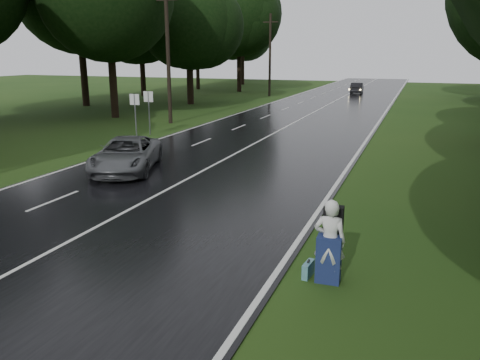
% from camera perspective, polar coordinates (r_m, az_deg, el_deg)
% --- Properties ---
extents(ground, '(160.00, 160.00, 0.00)m').
position_cam_1_polar(ground, '(14.34, -17.79, -6.06)').
color(ground, '#244013').
rests_on(ground, ground).
extents(road, '(12.00, 140.00, 0.04)m').
position_cam_1_polar(road, '(31.93, 4.92, 6.02)').
color(road, black).
rests_on(road, ground).
extents(lane_center, '(0.12, 140.00, 0.01)m').
position_cam_1_polar(lane_center, '(31.93, 4.92, 6.06)').
color(lane_center, silver).
rests_on(lane_center, road).
extents(grey_car, '(3.99, 5.62, 1.42)m').
position_cam_1_polar(grey_car, '(21.04, -13.53, 3.00)').
color(grey_car, '#55585B').
rests_on(grey_car, road).
extents(far_car, '(1.66, 4.17, 1.35)m').
position_cam_1_polar(far_car, '(62.88, 13.88, 10.69)').
color(far_car, black).
rests_on(far_car, road).
extents(hitchhiker, '(0.72, 0.66, 1.93)m').
position_cam_1_polar(hitchhiker, '(10.76, 10.73, -7.57)').
color(hitchhiker, silver).
rests_on(hitchhiker, ground).
extents(suitcase, '(0.20, 0.51, 0.36)m').
position_cam_1_polar(suitcase, '(11.18, 8.19, -10.59)').
color(suitcase, teal).
rests_on(suitcase, ground).
extents(utility_pole_mid, '(1.80, 0.28, 9.48)m').
position_cam_1_polar(utility_pole_mid, '(35.47, -8.34, 6.78)').
color(utility_pole_mid, black).
rests_on(utility_pole_mid, ground).
extents(utility_pole_far, '(1.80, 0.28, 9.40)m').
position_cam_1_polar(utility_pole_far, '(57.85, 3.55, 10.04)').
color(utility_pole_far, black).
rests_on(utility_pole_far, ground).
extents(road_sign_a, '(0.64, 0.10, 2.67)m').
position_cam_1_polar(road_sign_a, '(29.26, -12.31, 4.86)').
color(road_sign_a, white).
rests_on(road_sign_a, ground).
extents(road_sign_b, '(0.65, 0.10, 2.71)m').
position_cam_1_polar(road_sign_b, '(30.54, -10.74, 5.36)').
color(road_sign_b, white).
rests_on(road_sign_b, ground).
extents(tree_left_d, '(10.55, 10.55, 16.49)m').
position_cam_1_polar(tree_left_d, '(39.59, -14.74, 7.29)').
color(tree_left_d, black).
rests_on(tree_left_d, ground).
extents(tree_left_e, '(8.54, 8.54, 13.34)m').
position_cam_1_polar(tree_left_e, '(48.88, -5.95, 9.08)').
color(tree_left_e, black).
rests_on(tree_left_e, ground).
extents(tree_left_f, '(11.15, 11.15, 17.42)m').
position_cam_1_polar(tree_left_f, '(64.71, -0.09, 10.59)').
color(tree_left_f, black).
rests_on(tree_left_f, ground).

